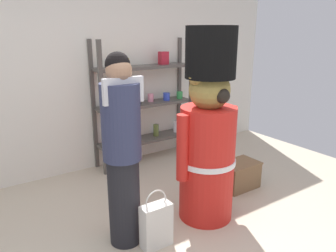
% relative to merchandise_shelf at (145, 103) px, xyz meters
% --- Properties ---
extents(back_wall, '(6.40, 0.12, 2.60)m').
position_rel_merchandise_shelf_xyz_m(back_wall, '(-0.89, 0.22, 0.47)').
color(back_wall, silver).
rests_on(back_wall, ground_plane).
extents(merchandise_shelf, '(1.43, 0.35, 1.70)m').
position_rel_merchandise_shelf_xyz_m(merchandise_shelf, '(0.00, 0.00, 0.00)').
color(merchandise_shelf, '#4C4742').
rests_on(merchandise_shelf, ground_plane).
extents(teddy_bear_guard, '(0.70, 0.55, 1.84)m').
position_rel_merchandise_shelf_xyz_m(teddy_bear_guard, '(-0.26, -1.63, 0.02)').
color(teddy_bear_guard, red).
rests_on(teddy_bear_guard, ground_plane).
extents(person_shopper, '(0.33, 0.32, 1.64)m').
position_rel_merchandise_shelf_xyz_m(person_shopper, '(-1.12, -1.55, 0.03)').
color(person_shopper, black).
rests_on(person_shopper, ground_plane).
extents(shopping_bag, '(0.27, 0.13, 0.53)m').
position_rel_merchandise_shelf_xyz_m(shopping_bag, '(-0.93, -1.76, -0.63)').
color(shopping_bag, silver).
rests_on(shopping_bag, ground_plane).
extents(display_crate, '(0.46, 0.31, 0.31)m').
position_rel_merchandise_shelf_xyz_m(display_crate, '(0.46, -1.38, -0.68)').
color(display_crate, brown).
rests_on(display_crate, ground_plane).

